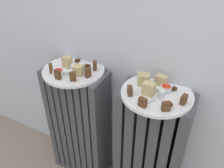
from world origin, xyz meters
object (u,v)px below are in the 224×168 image
object	(u,v)px
jam_bowl_right	(166,88)
fork	(155,100)
plate_right	(157,94)
plate_left	(74,70)
radiator_left	(80,126)
radiator_right	(149,152)
jam_bowl_left	(58,72)

from	to	relation	value
jam_bowl_right	fork	world-z (taller)	jam_bowl_right
plate_right	plate_left	bearing A→B (deg)	180.00
radiator_left	jam_bowl_right	world-z (taller)	jam_bowl_right
radiator_left	plate_left	world-z (taller)	plate_left
radiator_right	fork	size ratio (longest dim) A/B	7.29
radiator_left	jam_bowl_right	distance (m)	0.53
radiator_left	radiator_right	xyz separation A→B (m)	(0.37, 0.00, 0.00)
radiator_right	plate_right	distance (m)	0.33
radiator_left	plate_left	xyz separation A→B (m)	(-0.00, 0.00, 0.33)
radiator_right	jam_bowl_left	xyz separation A→B (m)	(-0.41, -0.06, 0.35)
jam_bowl_left	jam_bowl_right	world-z (taller)	jam_bowl_right
fork	radiator_left	bearing A→B (deg)	172.69
jam_bowl_left	fork	world-z (taller)	jam_bowl_left
radiator_right	jam_bowl_right	xyz separation A→B (m)	(0.03, 0.02, 0.35)
radiator_left	plate_right	world-z (taller)	plate_right
radiator_right	fork	xyz separation A→B (m)	(0.01, -0.05, 0.34)
radiator_right	plate_left	distance (m)	0.50
plate_left	jam_bowl_right	distance (m)	0.40
radiator_left	jam_bowl_left	world-z (taller)	jam_bowl_left
jam_bowl_right	fork	bearing A→B (deg)	-105.02
radiator_left	jam_bowl_left	xyz separation A→B (m)	(-0.03, -0.06, 0.35)
plate_left	jam_bowl_right	world-z (taller)	jam_bowl_right
radiator_left	fork	world-z (taller)	fork
jam_bowl_left	jam_bowl_right	size ratio (longest dim) A/B	1.12
plate_right	fork	xyz separation A→B (m)	(0.01, -0.05, 0.01)
radiator_left	jam_bowl_right	xyz separation A→B (m)	(0.40, 0.02, 0.35)
plate_left	fork	size ratio (longest dim) A/B	3.07
plate_left	fork	bearing A→B (deg)	-7.31
radiator_right	jam_bowl_left	size ratio (longest dim) A/B	13.64
radiator_left	fork	bearing A→B (deg)	-7.31
plate_right	jam_bowl_left	size ratio (longest dim) A/B	5.74
jam_bowl_left	jam_bowl_right	bearing A→B (deg)	11.31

